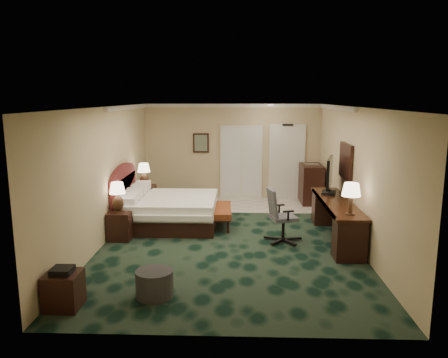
{
  "coord_description": "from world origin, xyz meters",
  "views": [
    {
      "loc": [
        0.19,
        -8.65,
        2.9
      ],
      "look_at": [
        -0.13,
        0.6,
        1.15
      ],
      "focal_mm": 35.0,
      "sensor_mm": 36.0,
      "label": 1
    }
  ],
  "objects_px": {
    "nightstand_far": "(144,199)",
    "ottoman": "(155,283)",
    "tv": "(329,176)",
    "bed": "(171,211)",
    "side_table": "(64,290)",
    "bed_bench": "(221,216)",
    "lamp_far": "(144,175)",
    "nightstand_near": "(121,225)",
    "desk_chair": "(284,215)",
    "lamp_near": "(118,197)",
    "desk": "(336,220)",
    "minibar": "(311,184)"
  },
  "relations": [
    {
      "from": "lamp_near",
      "to": "side_table",
      "type": "xyz_separation_m",
      "value": [
        0.04,
        -3.0,
        -0.63
      ]
    },
    {
      "from": "nightstand_near",
      "to": "desk_chair",
      "type": "relative_size",
      "value": 0.53
    },
    {
      "from": "lamp_near",
      "to": "ottoman",
      "type": "relative_size",
      "value": 1.11
    },
    {
      "from": "ottoman",
      "to": "desk_chair",
      "type": "relative_size",
      "value": 0.5
    },
    {
      "from": "side_table",
      "to": "lamp_far",
      "type": "bearing_deg",
      "value": 89.62
    },
    {
      "from": "lamp_near",
      "to": "desk",
      "type": "xyz_separation_m",
      "value": [
        4.46,
        0.13,
        -0.49
      ]
    },
    {
      "from": "bed_bench",
      "to": "desk_chair",
      "type": "height_order",
      "value": "desk_chair"
    },
    {
      "from": "desk",
      "to": "lamp_near",
      "type": "bearing_deg",
      "value": -178.31
    },
    {
      "from": "lamp_far",
      "to": "desk_chair",
      "type": "height_order",
      "value": "lamp_far"
    },
    {
      "from": "bed_bench",
      "to": "nightstand_near",
      "type": "bearing_deg",
      "value": -155.8
    },
    {
      "from": "nightstand_far",
      "to": "tv",
      "type": "bearing_deg",
      "value": -16.51
    },
    {
      "from": "nightstand_far",
      "to": "bed_bench",
      "type": "distance_m",
      "value": 2.31
    },
    {
      "from": "desk",
      "to": "tv",
      "type": "bearing_deg",
      "value": 91.53
    },
    {
      "from": "side_table",
      "to": "minibar",
      "type": "bearing_deg",
      "value": 54.93
    },
    {
      "from": "lamp_near",
      "to": "desk_chair",
      "type": "height_order",
      "value": "lamp_near"
    },
    {
      "from": "minibar",
      "to": "ottoman",
      "type": "bearing_deg",
      "value": -118.63
    },
    {
      "from": "lamp_far",
      "to": "bed",
      "type": "bearing_deg",
      "value": -53.27
    },
    {
      "from": "nightstand_near",
      "to": "lamp_near",
      "type": "relative_size",
      "value": 0.95
    },
    {
      "from": "bed_bench",
      "to": "minibar",
      "type": "distance_m",
      "value": 3.31
    },
    {
      "from": "lamp_far",
      "to": "desk",
      "type": "height_order",
      "value": "lamp_far"
    },
    {
      "from": "bed",
      "to": "side_table",
      "type": "distance_m",
      "value": 4.12
    },
    {
      "from": "bed_bench",
      "to": "tv",
      "type": "xyz_separation_m",
      "value": [
        2.37,
        -0.15,
        0.98
      ]
    },
    {
      "from": "ottoman",
      "to": "tv",
      "type": "height_order",
      "value": "tv"
    },
    {
      "from": "nightstand_near",
      "to": "minibar",
      "type": "xyz_separation_m",
      "value": [
        4.42,
        3.27,
        0.24
      ]
    },
    {
      "from": "lamp_near",
      "to": "tv",
      "type": "distance_m",
      "value": 4.53
    },
    {
      "from": "ottoman",
      "to": "desk",
      "type": "height_order",
      "value": "desk"
    },
    {
      "from": "nightstand_far",
      "to": "ottoman",
      "type": "xyz_separation_m",
      "value": [
        1.17,
        -4.76,
        -0.14
      ]
    },
    {
      "from": "lamp_far",
      "to": "bed_bench",
      "type": "distance_m",
      "value": 2.41
    },
    {
      "from": "bed_bench",
      "to": "ottoman",
      "type": "height_order",
      "value": "bed_bench"
    },
    {
      "from": "nightstand_near",
      "to": "lamp_far",
      "type": "bearing_deg",
      "value": 88.73
    },
    {
      "from": "bed",
      "to": "bed_bench",
      "type": "relative_size",
      "value": 1.62
    },
    {
      "from": "nightstand_far",
      "to": "tv",
      "type": "height_order",
      "value": "tv"
    },
    {
      "from": "bed",
      "to": "nightstand_far",
      "type": "xyz_separation_m",
      "value": [
        -0.85,
        1.13,
        0.01
      ]
    },
    {
      "from": "ottoman",
      "to": "desk_chair",
      "type": "distance_m",
      "value": 3.34
    },
    {
      "from": "lamp_near",
      "to": "bed_bench",
      "type": "xyz_separation_m",
      "value": [
        2.07,
        1.01,
        -0.67
      ]
    },
    {
      "from": "lamp_near",
      "to": "ottoman",
      "type": "height_order",
      "value": "lamp_near"
    },
    {
      "from": "nightstand_near",
      "to": "desk",
      "type": "height_order",
      "value": "desk"
    },
    {
      "from": "lamp_far",
      "to": "ottoman",
      "type": "height_order",
      "value": "lamp_far"
    },
    {
      "from": "lamp_near",
      "to": "ottoman",
      "type": "xyz_separation_m",
      "value": [
        1.24,
        -2.6,
        -0.69
      ]
    },
    {
      "from": "bed",
      "to": "lamp_far",
      "type": "relative_size",
      "value": 3.49
    },
    {
      "from": "tv",
      "to": "desk_chair",
      "type": "relative_size",
      "value": 0.93
    },
    {
      "from": "side_table",
      "to": "nightstand_far",
      "type": "bearing_deg",
      "value": 89.76
    },
    {
      "from": "bed",
      "to": "bed_bench",
      "type": "distance_m",
      "value": 1.16
    },
    {
      "from": "bed",
      "to": "lamp_far",
      "type": "xyz_separation_m",
      "value": [
        -0.84,
        1.12,
        0.63
      ]
    },
    {
      "from": "lamp_near",
      "to": "side_table",
      "type": "distance_m",
      "value": 3.06
    },
    {
      "from": "nightstand_near",
      "to": "ottoman",
      "type": "height_order",
      "value": "nightstand_near"
    },
    {
      "from": "tv",
      "to": "minibar",
      "type": "relative_size",
      "value": 0.96
    },
    {
      "from": "nightstand_far",
      "to": "tv",
      "type": "relative_size",
      "value": 0.65
    },
    {
      "from": "bed",
      "to": "lamp_far",
      "type": "bearing_deg",
      "value": 126.73
    },
    {
      "from": "bed",
      "to": "nightstand_near",
      "type": "relative_size",
      "value": 3.57
    }
  ]
}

